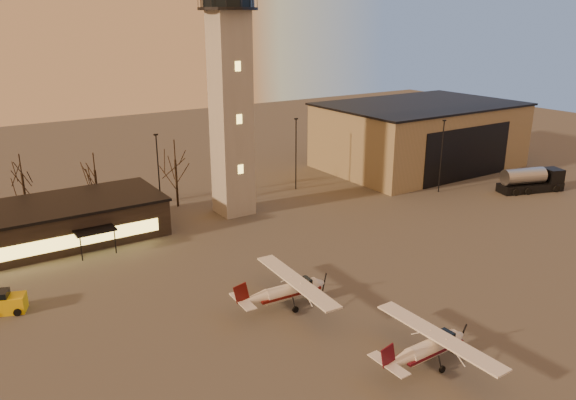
{
  "coord_description": "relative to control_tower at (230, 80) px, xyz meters",
  "views": [
    {
      "loc": [
        -30.65,
        -29.29,
        23.16
      ],
      "look_at": [
        -3.04,
        13.0,
        6.75
      ],
      "focal_mm": 35.0,
      "sensor_mm": 36.0,
      "label": 1
    }
  ],
  "objects": [
    {
      "name": "fuel_truck",
      "position": [
        38.93,
        -14.79,
        -14.98
      ],
      "size": [
        9.56,
        5.35,
        3.41
      ],
      "rotation": [
        0.0,
        0.0,
        -0.32
      ],
      "color": "black",
      "rests_on": "ground"
    },
    {
      "name": "cessna_rear",
      "position": [
        -7.09,
        -23.86,
        -15.24
      ],
      "size": [
        9.1,
        11.5,
        3.17
      ],
      "rotation": [
        0.0,
        0.0,
        -0.06
      ],
      "color": "silver",
      "rests_on": "ground"
    },
    {
      "name": "terminal",
      "position": [
        -21.99,
        1.98,
        -14.17
      ],
      "size": [
        25.4,
        12.2,
        4.3
      ],
      "color": "black",
      "rests_on": "ground"
    },
    {
      "name": "cessna_front",
      "position": [
        -3.4,
        -36.26,
        -15.3
      ],
      "size": [
        8.57,
        10.84,
        3.0
      ],
      "rotation": [
        0.0,
        0.0,
        0.02
      ],
      "color": "silver",
      "rests_on": "ground"
    },
    {
      "name": "light_poles",
      "position": [
        0.5,
        1.0,
        -10.92
      ],
      "size": [
        58.5,
        12.25,
        10.14
      ],
      "color": "black",
      "rests_on": "ground"
    },
    {
      "name": "tree_row",
      "position": [
        -13.7,
        9.16,
        -10.39
      ],
      "size": [
        37.2,
        9.2,
        8.8
      ],
      "color": "black",
      "rests_on": "ground"
    },
    {
      "name": "hangar",
      "position": [
        36.0,
        3.98,
        -11.17
      ],
      "size": [
        30.6,
        20.6,
        10.3
      ],
      "color": "#927C5F",
      "rests_on": "ground"
    },
    {
      "name": "service_cart",
      "position": [
        -27.62,
        -11.98,
        -15.59
      ],
      "size": [
        3.43,
        2.76,
        1.93
      ],
      "rotation": [
        0.0,
        0.0,
        -0.36
      ],
      "color": "yellow",
      "rests_on": "ground"
    },
    {
      "name": "ground",
      "position": [
        0.0,
        -30.0,
        -16.33
      ],
      "size": [
        220.0,
        220.0,
        0.0
      ],
      "primitive_type": "plane",
      "color": "#494643",
      "rests_on": "ground"
    },
    {
      "name": "control_tower",
      "position": [
        0.0,
        0.0,
        0.0
      ],
      "size": [
        6.8,
        6.8,
        32.6
      ],
      "color": "gray",
      "rests_on": "ground"
    }
  ]
}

